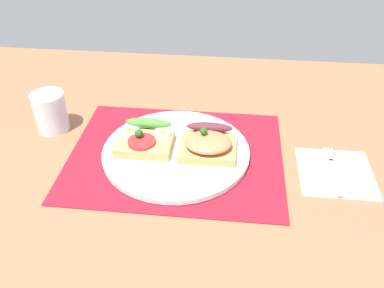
# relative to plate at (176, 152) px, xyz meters

# --- Properties ---
(ground_plane) EXTENTS (1.20, 0.90, 0.03)m
(ground_plane) POSITION_rel_plate_xyz_m (0.00, 0.00, -0.02)
(ground_plane) COLOR #8F5C3E
(placemat) EXTENTS (0.40, 0.32, 0.00)m
(placemat) POSITION_rel_plate_xyz_m (0.00, 0.00, -0.01)
(placemat) COLOR maroon
(placemat) RESTS_ON ground_plane
(plate) EXTENTS (0.27, 0.27, 0.01)m
(plate) POSITION_rel_plate_xyz_m (0.00, 0.00, 0.00)
(plate) COLOR white
(plate) RESTS_ON placemat
(sandwich_egg_tomato) EXTENTS (0.10, 0.09, 0.04)m
(sandwich_egg_tomato) POSITION_rel_plate_xyz_m (-0.06, 0.01, 0.02)
(sandwich_egg_tomato) COLOR tan
(sandwich_egg_tomato) RESTS_ON plate
(sandwich_salmon) EXTENTS (0.10, 0.10, 0.05)m
(sandwich_salmon) POSITION_rel_plate_xyz_m (0.06, -0.00, 0.02)
(sandwich_salmon) COLOR tan
(sandwich_salmon) RESTS_ON plate
(napkin) EXTENTS (0.13, 0.13, 0.01)m
(napkin) POSITION_rel_plate_xyz_m (0.29, -0.02, -0.01)
(napkin) COLOR white
(napkin) RESTS_ON ground_plane
(fork) EXTENTS (0.02, 0.13, 0.00)m
(fork) POSITION_rel_plate_xyz_m (0.28, -0.02, -0.00)
(fork) COLOR #B7B7BC
(fork) RESTS_ON napkin
(drinking_glass) EXTENTS (0.06, 0.06, 0.08)m
(drinking_glass) POSITION_rel_plate_xyz_m (-0.26, 0.06, 0.03)
(drinking_glass) COLOR silver
(drinking_glass) RESTS_ON ground_plane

